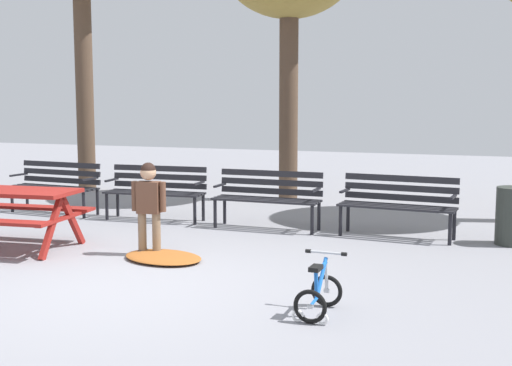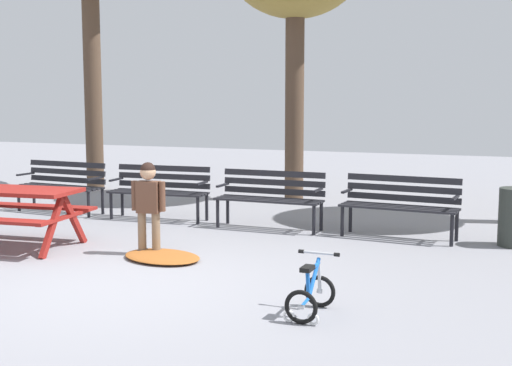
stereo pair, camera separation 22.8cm
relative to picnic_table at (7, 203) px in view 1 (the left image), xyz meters
name	(u,v)px [view 1 (the left image)]	position (x,y,z in m)	size (l,w,h in m)	color
ground	(118,285)	(2.26, -1.02, -0.59)	(36.00, 36.00, 0.00)	gray
picnic_table	(7,203)	(0.00, 0.00, 0.00)	(1.93, 1.52, 0.79)	maroon
park_bench_far_left	(57,183)	(-1.10, 2.51, -0.08)	(1.63, 0.56, 0.85)	#232328
park_bench_left	(156,188)	(0.79, 2.52, -0.08)	(1.63, 0.56, 0.85)	#232328
park_bench_right	(268,194)	(2.69, 2.45, -0.08)	(1.60, 0.47, 0.85)	#232328
park_bench_far_right	(398,201)	(4.60, 2.47, -0.08)	(1.63, 0.57, 0.85)	#232328
child_standing	(149,200)	(1.91, 0.29, 0.09)	(0.43, 0.20, 1.15)	#7F664C
kids_bicycle	(319,293)	(4.47, -1.26, -0.39)	(0.39, 0.57, 0.54)	black
leaf_pile	(163,257)	(2.18, 0.12, -0.56)	(1.03, 0.72, 0.07)	#9E5623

